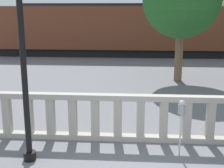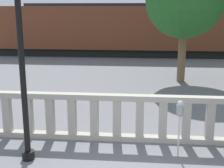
# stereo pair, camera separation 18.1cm
# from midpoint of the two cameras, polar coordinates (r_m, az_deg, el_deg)

# --- Properties ---
(balustrade) EXTENTS (13.68, 0.24, 1.22)m
(balustrade) POSITION_cam_midpoint_polar(r_m,az_deg,el_deg) (7.96, 4.60, -6.25)
(balustrade) COLOR #ADA599
(balustrade) RESTS_ON ground
(lamppost) EXTENTS (0.29, 0.29, 5.36)m
(lamppost) POSITION_cam_midpoint_polar(r_m,az_deg,el_deg) (6.70, -17.01, 9.03)
(lamppost) COLOR black
(lamppost) RESTS_ON ground
(parking_meter) EXTENTS (0.17, 0.17, 1.33)m
(parking_meter) POSITION_cam_midpoint_polar(r_m,az_deg,el_deg) (7.18, 11.87, -4.96)
(parking_meter) COLOR silver
(parking_meter) RESTS_ON ground
(train_near) EXTENTS (25.82, 2.81, 4.04)m
(train_near) POSITION_cam_midpoint_polar(r_m,az_deg,el_deg) (22.50, 11.66, 9.62)
(train_near) COLOR black
(train_near) RESTS_ON ground
(train_far) EXTENTS (28.73, 3.06, 4.35)m
(train_far) POSITION_cam_midpoint_polar(r_m,az_deg,el_deg) (31.36, 10.62, 11.04)
(train_far) COLOR black
(train_far) RESTS_ON ground
(tree_left) EXTENTS (3.46, 3.46, 5.42)m
(tree_left) POSITION_cam_midpoint_polar(r_m,az_deg,el_deg) (14.55, 12.26, 14.81)
(tree_left) COLOR brown
(tree_left) RESTS_ON ground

